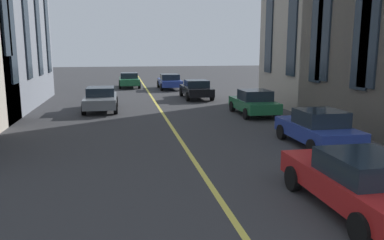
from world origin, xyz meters
TOP-DOWN VIEW (x-y plane):
  - lane_centre_line at (20.00, 0.00)m, footprint 80.00×0.16m
  - car_green_trailing at (36.59, 1.48)m, footprint 4.40×1.95m
  - car_blue_parked_b at (12.57, -4.90)m, footprint 3.90×1.89m
  - car_black_far at (27.25, -3.15)m, footprint 4.40×1.95m
  - car_green_near at (19.62, -4.90)m, footprint 3.90×1.89m
  - car_red_parked_a at (6.97, -2.89)m, footprint 4.40×1.95m
  - car_blue_oncoming at (34.27, -2.08)m, footprint 4.40×1.95m
  - car_grey_mid at (22.83, 3.48)m, footprint 4.40×1.95m

SIDE VIEW (x-z plane):
  - lane_centre_line at x=20.00m, z-range 0.00..0.01m
  - car_blue_parked_b at x=12.57m, z-range 0.00..1.40m
  - car_green_near at x=19.62m, z-range 0.00..1.40m
  - car_green_trailing at x=36.59m, z-range 0.02..1.39m
  - car_black_far at x=27.25m, z-range 0.02..1.39m
  - car_red_parked_a at x=6.97m, z-range 0.02..1.39m
  - car_blue_oncoming at x=34.27m, z-range 0.02..1.39m
  - car_grey_mid at x=22.83m, z-range 0.02..1.39m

